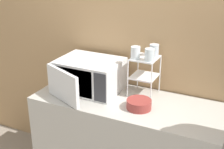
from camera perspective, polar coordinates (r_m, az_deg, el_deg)
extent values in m
cube|color=tan|center=(2.87, 6.07, 4.75)|extent=(8.00, 0.06, 2.60)
cube|color=#B7B2A8|center=(2.92, 2.80, -13.04)|extent=(1.65, 0.66, 0.93)
cube|color=silver|center=(2.85, -4.06, -0.05)|extent=(0.56, 0.43, 0.29)
cube|color=#B7B2A8|center=(2.71, -7.38, -1.32)|extent=(0.40, 0.01, 0.25)
cube|color=#333338|center=(2.58, -2.24, -2.47)|extent=(0.11, 0.01, 0.25)
cube|color=silver|center=(2.65, -9.02, -2.03)|extent=(0.41, 0.20, 0.28)
cylinder|color=white|center=(2.68, 2.91, -0.79)|extent=(0.01, 0.01, 0.35)
cylinder|color=white|center=(2.61, 7.19, -1.58)|extent=(0.01, 0.01, 0.35)
cylinder|color=white|center=(2.88, 4.75, 0.83)|extent=(0.01, 0.01, 0.35)
cylinder|color=white|center=(2.82, 8.76, 0.14)|extent=(0.01, 0.01, 0.35)
cube|color=white|center=(2.74, 5.91, -0.31)|extent=(0.21, 0.23, 0.01)
cube|color=white|center=(2.69, 6.05, 3.01)|extent=(0.21, 0.23, 0.01)
cylinder|color=silver|center=(2.63, 4.32, 4.01)|extent=(0.08, 0.08, 0.11)
cylinder|color=silver|center=(2.71, 7.71, 4.41)|extent=(0.08, 0.08, 0.11)
cylinder|color=silver|center=(2.58, 6.88, 3.59)|extent=(0.08, 0.08, 0.11)
cylinder|color=maroon|center=(2.57, 4.93, -6.10)|extent=(0.11, 0.11, 0.01)
cylinder|color=maroon|center=(2.55, 4.95, -5.43)|extent=(0.20, 0.20, 0.08)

